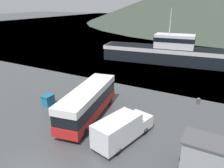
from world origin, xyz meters
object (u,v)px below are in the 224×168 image
fishing_boat (163,51)px  tour_bus (88,101)px  storage_bin (48,100)px  dock_kiosk (204,156)px  delivery_van (122,129)px

fishing_boat → tour_bus: bearing=172.0°
storage_bin → dock_kiosk: 17.81m
tour_bus → delivery_van: tour_bus is taller
fishing_boat → storage_bin: size_ratio=17.22×
dock_kiosk → fishing_boat: bearing=111.9°
tour_bus → fishing_boat: 25.91m
storage_bin → dock_kiosk: dock_kiosk is taller
delivery_van → storage_bin: size_ratio=4.78×
fishing_boat → dock_kiosk: bearing=-165.5°
fishing_boat → dock_kiosk: fishing_boat is taller
storage_bin → dock_kiosk: size_ratio=0.44×
delivery_van → fishing_boat: fishing_boat is taller
delivery_van → fishing_boat: size_ratio=0.28×
fishing_boat → storage_bin: 26.62m
dock_kiosk → delivery_van: bearing=176.5°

